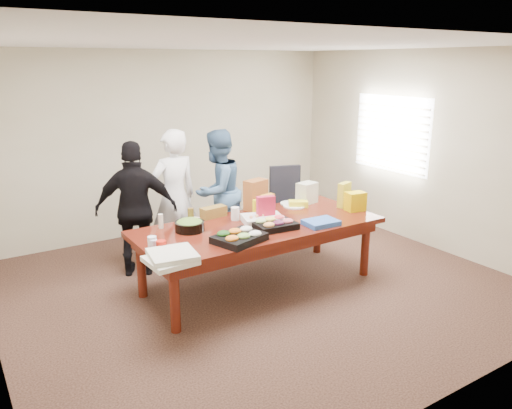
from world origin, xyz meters
TOP-DOWN VIEW (x-y plane):
  - floor at (0.00, 0.00)m, footprint 5.50×5.00m
  - ceiling at (0.00, 0.00)m, footprint 5.50×5.00m
  - wall_back at (0.00, 2.50)m, footprint 5.50×0.04m
  - wall_front at (0.00, -2.50)m, footprint 5.50×0.04m
  - wall_right at (2.75, 0.00)m, footprint 0.04×5.00m
  - window_panel at (2.72, 0.60)m, footprint 0.03×1.40m
  - window_blinds at (2.68, 0.60)m, footprint 0.04×1.36m
  - conference_table at (0.00, 0.00)m, footprint 2.80×1.20m
  - office_chair at (1.16, 0.90)m, footprint 0.69×0.69m
  - person_center at (-0.51, 1.18)m, footprint 0.67×0.47m
  - person_right at (0.17, 1.28)m, footprint 1.00×0.92m
  - person_left at (-1.05, 1.08)m, footprint 1.04×0.77m
  - veggie_tray at (-0.48, -0.37)m, footprint 0.58×0.51m
  - fruit_tray at (0.07, -0.21)m, footprint 0.49×0.40m
  - sheet_cake at (0.07, 0.03)m, footprint 0.53×0.46m
  - salad_bowl at (-0.76, 0.21)m, footprint 0.41×0.41m
  - chip_bag_blue at (0.57, -0.40)m, footprint 0.39×0.30m
  - chip_bag_red at (0.12, 0.04)m, footprint 0.22×0.13m
  - chip_bag_yellow at (1.30, 0.02)m, footprint 0.22×0.14m
  - chip_bag_orange at (0.24, 0.19)m, footprint 0.18×0.10m
  - mayo_jar at (-0.14, 0.28)m, footprint 0.11×0.11m
  - mustard_bottle at (0.19, 0.37)m, footprint 0.07×0.07m
  - dressing_bottle at (-0.68, 0.34)m, footprint 0.08×0.08m
  - ranch_bottle at (-0.99, 0.46)m, footprint 0.06×0.06m
  - banana_bunch at (0.81, 0.32)m, footprint 0.27×0.24m
  - bread_loaf at (-0.30, 0.52)m, footprint 0.32×0.17m
  - kraft_bag at (0.29, 0.52)m, footprint 0.32×0.23m
  - red_cup at (-1.28, -0.25)m, footprint 0.12×0.12m
  - clear_cup_a at (-1.30, -0.11)m, footprint 0.09×0.09m
  - clear_cup_b at (-1.30, -0.07)m, footprint 0.10×0.10m
  - pizza_box_lower at (-1.30, -0.51)m, footprint 0.43×0.43m
  - pizza_box_upper at (-1.27, -0.50)m, footprint 0.47×0.47m
  - plate_a at (0.77, 0.35)m, footprint 0.37×0.37m
  - plate_b at (0.80, 0.49)m, footprint 0.32×0.32m
  - dip_bowl_a at (0.24, 0.26)m, footprint 0.16×0.16m
  - dip_bowl_b at (-0.63, 0.40)m, footprint 0.17×0.17m
  - grocery_bag_white at (1.01, 0.41)m, footprint 0.28×0.23m
  - grocery_bag_yellow at (1.30, -0.19)m, footprint 0.25×0.19m

SIDE VIEW (x-z plane):
  - floor at x=0.00m, z-range -0.02..0.00m
  - conference_table at x=0.00m, z-range 0.00..0.75m
  - office_chair at x=1.16m, z-range 0.00..1.06m
  - plate_b at x=0.80m, z-range 0.75..0.77m
  - plate_a at x=0.77m, z-range 0.75..0.77m
  - pizza_box_lower at x=-1.30m, z-range 0.75..0.80m
  - chip_bag_blue at x=0.57m, z-range 0.75..0.81m
  - dip_bowl_a at x=0.24m, z-range 0.75..0.81m
  - dip_bowl_b at x=-0.63m, z-range 0.75..0.82m
  - fruit_tray at x=0.07m, z-range 0.75..0.82m
  - veggie_tray at x=-0.48m, z-range 0.75..0.82m
  - sheet_cake at x=0.07m, z-range 0.75..0.83m
  - banana_bunch at x=0.81m, z-range 0.75..0.83m
  - clear_cup_a at x=-1.30m, z-range 0.75..0.85m
  - salad_bowl at x=-0.76m, z-range 0.75..0.85m
  - clear_cup_b at x=-1.30m, z-range 0.75..0.87m
  - bread_loaf at x=-0.30m, z-range 0.75..0.87m
  - red_cup at x=-1.28m, z-range 0.75..0.88m
  - pizza_box_upper at x=-1.27m, z-range 0.80..0.84m
  - person_left at x=-1.05m, z-range 0.00..1.65m
  - mayo_jar at x=-0.14m, z-range 0.75..0.90m
  - ranch_bottle at x=-0.99m, z-range 0.75..0.91m
  - mustard_bottle at x=0.19m, z-range 0.75..0.92m
  - person_right at x=0.17m, z-range 0.00..1.67m
  - dressing_bottle at x=-0.68m, z-range 0.75..0.96m
  - grocery_bag_yellow at x=1.30m, z-range 0.75..0.98m
  - person_center at x=-0.51m, z-range 0.00..1.74m
  - grocery_bag_white at x=1.01m, z-range 0.75..1.02m
  - chip_bag_orange at x=0.24m, z-range 0.75..1.02m
  - chip_bag_red at x=0.12m, z-range 0.75..1.05m
  - chip_bag_yellow at x=1.30m, z-range 0.75..1.06m
  - kraft_bag at x=0.29m, z-range 0.75..1.13m
  - wall_back at x=0.00m, z-range 0.00..2.70m
  - wall_front at x=0.00m, z-range 0.00..2.70m
  - wall_right at x=2.75m, z-range 0.00..2.70m
  - window_panel at x=2.72m, z-range 0.95..2.05m
  - window_blinds at x=2.68m, z-range 1.00..2.00m
  - ceiling at x=0.00m, z-range 2.70..2.72m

